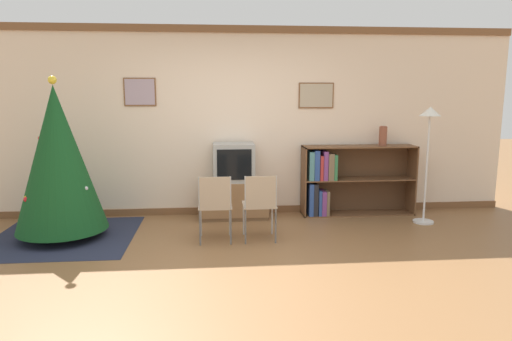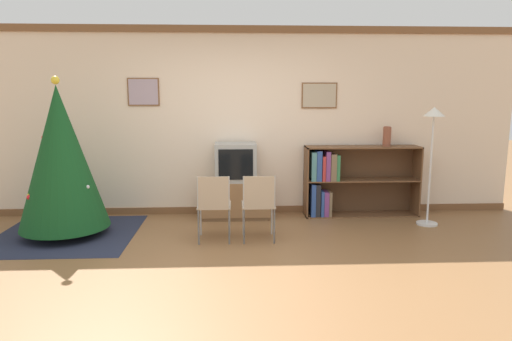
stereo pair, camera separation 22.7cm
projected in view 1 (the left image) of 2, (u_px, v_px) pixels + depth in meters
ground_plane at (238, 267)px, 4.70m from camera, size 24.00×24.00×0.00m
wall_back at (230, 122)px, 6.60m from camera, size 8.28×0.11×2.70m
area_rug at (64, 237)px, 5.67m from camera, size 1.72×1.71×0.01m
christmas_tree at (58, 159)px, 5.50m from camera, size 1.08×1.08×1.96m
tv_console at (234, 199)px, 6.51m from camera, size 0.96×0.44×0.54m
television at (234, 162)px, 6.41m from camera, size 0.57×0.43×0.54m
folding_chair_left at (215, 204)px, 5.40m from camera, size 0.40×0.40×0.82m
folding_chair_right at (260, 203)px, 5.44m from camera, size 0.40×0.40×0.82m
bookshelf at (339, 180)px, 6.65m from camera, size 1.64×0.36×1.01m
vase at (383, 136)px, 6.60m from camera, size 0.12×0.12×0.28m
standing_lamp at (429, 135)px, 6.10m from camera, size 0.28×0.28×1.59m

